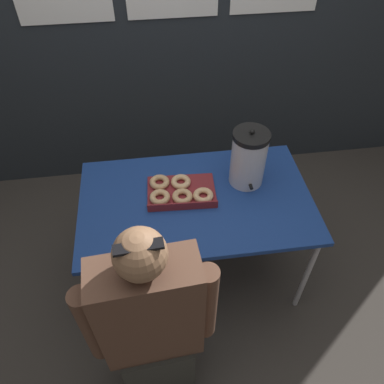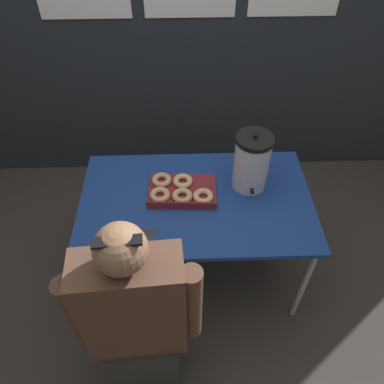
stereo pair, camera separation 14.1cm
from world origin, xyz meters
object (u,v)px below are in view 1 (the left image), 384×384
(cell_phone, at_px, (153,244))
(coffee_urn, at_px, (248,158))
(person_seated, at_px, (153,328))
(donut_box, at_px, (179,191))

(cell_phone, bearing_deg, coffee_urn, 29.25)
(cell_phone, relative_size, person_seated, 0.13)
(coffee_urn, distance_m, person_seated, 1.01)
(cell_phone, distance_m, person_seated, 0.39)
(coffee_urn, bearing_deg, cell_phone, -145.23)
(donut_box, distance_m, person_seated, 0.75)
(coffee_urn, height_order, person_seated, person_seated)
(coffee_urn, bearing_deg, person_seated, -127.65)
(person_seated, bearing_deg, donut_box, -109.67)
(coffee_urn, xyz_separation_m, cell_phone, (-0.56, -0.39, -0.16))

